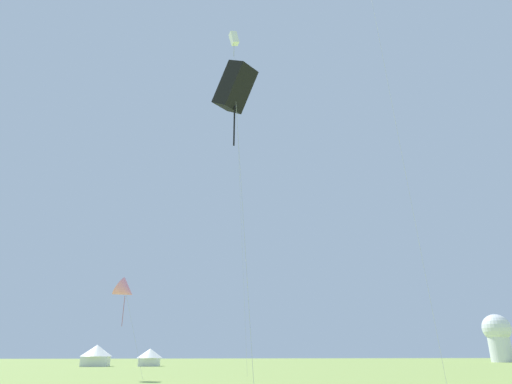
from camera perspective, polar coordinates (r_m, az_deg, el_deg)
The scene contains 6 objects.
kite_pink_delta at distance 37.36m, azimuth -16.93°, elevation -12.38°, with size 3.06×1.63×7.69m.
kite_black_box at distance 25.38m, azimuth -2.80°, elevation 13.70°, with size 2.60×3.49×17.61m.
kite_white_box at distance 54.06m, azimuth -2.93°, elevation 19.52°, with size 2.32×1.82×37.72m.
festival_tent_right at distance 75.97m, azimuth -20.42°, elevation -19.54°, with size 4.85×4.85×3.15m.
festival_tent_left at distance 75.00m, azimuth -13.91°, elevation -20.41°, with size 4.04×4.04×2.63m.
observatory_dome at distance 121.77m, azimuth 29.41°, elevation -16.21°, with size 6.40×6.40×10.80m.
Camera 1 is at (-5.75, -3.12, 1.79)m, focal length 30.15 mm.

